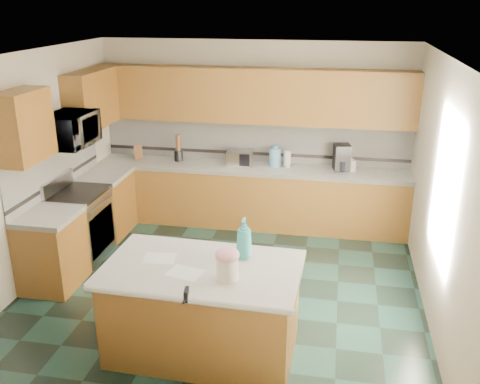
% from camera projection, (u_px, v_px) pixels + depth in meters
% --- Properties ---
extents(floor, '(4.60, 4.60, 0.00)m').
position_uv_depth(floor, '(222.00, 290.00, 6.33)').
color(floor, black).
rests_on(floor, ground).
extents(ceiling, '(4.60, 4.60, 0.00)m').
position_uv_depth(ceiling, '(219.00, 56.00, 5.40)').
color(ceiling, white).
rests_on(ceiling, ground).
extents(wall_back, '(4.60, 0.04, 2.70)m').
position_uv_depth(wall_back, '(254.00, 133.00, 8.01)').
color(wall_back, beige).
rests_on(wall_back, ground).
extents(wall_front, '(4.60, 0.04, 2.70)m').
position_uv_depth(wall_front, '(149.00, 289.00, 3.72)').
color(wall_front, beige).
rests_on(wall_front, ground).
extents(wall_left, '(0.04, 4.60, 2.70)m').
position_uv_depth(wall_left, '(28.00, 170.00, 6.27)').
color(wall_left, beige).
rests_on(wall_left, ground).
extents(wall_right, '(0.04, 4.60, 2.70)m').
position_uv_depth(wall_right, '(442.00, 196.00, 5.46)').
color(wall_right, beige).
rests_on(wall_right, ground).
extents(back_base_cab, '(4.60, 0.60, 0.86)m').
position_uv_depth(back_base_cab, '(250.00, 197.00, 8.03)').
color(back_base_cab, '#5C3711').
rests_on(back_base_cab, ground).
extents(back_countertop, '(4.60, 0.64, 0.06)m').
position_uv_depth(back_countertop, '(251.00, 168.00, 7.87)').
color(back_countertop, white).
rests_on(back_countertop, back_base_cab).
extents(back_upper_cab, '(4.60, 0.33, 0.78)m').
position_uv_depth(back_upper_cab, '(253.00, 95.00, 7.63)').
color(back_upper_cab, '#5C3711').
rests_on(back_upper_cab, wall_back).
extents(back_backsplash, '(4.60, 0.02, 0.63)m').
position_uv_depth(back_backsplash, '(254.00, 141.00, 8.02)').
color(back_backsplash, silver).
rests_on(back_backsplash, back_countertop).
extents(back_accent_band, '(4.60, 0.01, 0.05)m').
position_uv_depth(back_accent_band, '(254.00, 153.00, 8.08)').
color(back_accent_band, black).
rests_on(back_accent_band, back_countertop).
extents(left_base_cab_rear, '(0.60, 0.82, 0.86)m').
position_uv_depth(left_base_cab_rear, '(106.00, 205.00, 7.72)').
color(left_base_cab_rear, '#5C3711').
rests_on(left_base_cab_rear, ground).
extents(left_counter_rear, '(0.64, 0.82, 0.06)m').
position_uv_depth(left_counter_rear, '(103.00, 175.00, 7.56)').
color(left_counter_rear, white).
rests_on(left_counter_rear, left_base_cab_rear).
extents(left_base_cab_front, '(0.60, 0.72, 0.86)m').
position_uv_depth(left_base_cab_front, '(52.00, 252.00, 6.31)').
color(left_base_cab_front, '#5C3711').
rests_on(left_base_cab_front, ground).
extents(left_counter_front, '(0.64, 0.72, 0.06)m').
position_uv_depth(left_counter_front, '(47.00, 216.00, 6.15)').
color(left_counter_front, white).
rests_on(left_counter_front, left_base_cab_front).
extents(left_backsplash, '(0.02, 2.30, 0.63)m').
position_uv_depth(left_backsplash, '(55.00, 166.00, 6.81)').
color(left_backsplash, silver).
rests_on(left_backsplash, wall_left).
extents(left_accent_band, '(0.01, 2.30, 0.05)m').
position_uv_depth(left_accent_band, '(57.00, 181.00, 6.87)').
color(left_accent_band, black).
rests_on(left_accent_band, wall_left).
extents(left_upper_cab_rear, '(0.33, 1.09, 0.78)m').
position_uv_depth(left_upper_cab_rear, '(91.00, 99.00, 7.35)').
color(left_upper_cab_rear, '#5C3711').
rests_on(left_upper_cab_rear, wall_left).
extents(left_upper_cab_front, '(0.33, 0.72, 0.78)m').
position_uv_depth(left_upper_cab_front, '(24.00, 126.00, 5.81)').
color(left_upper_cab_front, '#5C3711').
rests_on(left_upper_cab_front, wall_left).
extents(range_body, '(0.60, 0.76, 0.88)m').
position_uv_depth(range_body, '(81.00, 227.00, 6.99)').
color(range_body, '#B7B7BC').
rests_on(range_body, ground).
extents(range_oven_door, '(0.02, 0.68, 0.55)m').
position_uv_depth(range_oven_door, '(102.00, 231.00, 6.95)').
color(range_oven_door, black).
rests_on(range_oven_door, range_body).
extents(range_cooktop, '(0.62, 0.78, 0.04)m').
position_uv_depth(range_cooktop, '(77.00, 194.00, 6.83)').
color(range_cooktop, black).
rests_on(range_cooktop, range_body).
extents(range_handle, '(0.02, 0.66, 0.02)m').
position_uv_depth(range_handle, '(101.00, 204.00, 6.81)').
color(range_handle, '#B7B7BC').
rests_on(range_handle, range_body).
extents(range_backguard, '(0.06, 0.76, 0.18)m').
position_uv_depth(range_backguard, '(57.00, 183.00, 6.83)').
color(range_backguard, '#B7B7BC').
rests_on(range_backguard, range_body).
extents(microwave, '(0.50, 0.73, 0.41)m').
position_uv_depth(microwave, '(70.00, 130.00, 6.54)').
color(microwave, '#B7B7BC').
rests_on(microwave, wall_left).
extents(island_base, '(1.76, 1.04, 0.86)m').
position_uv_depth(island_base, '(203.00, 312.00, 5.11)').
color(island_base, '#5C3711').
rests_on(island_base, ground).
extents(island_top, '(1.86, 1.14, 0.06)m').
position_uv_depth(island_top, '(202.00, 269.00, 4.95)').
color(island_top, white).
rests_on(island_top, island_base).
extents(island_bullnose, '(1.83, 0.11, 0.06)m').
position_uv_depth(island_bullnose, '(186.00, 300.00, 4.45)').
color(island_bullnose, white).
rests_on(island_bullnose, island_base).
extents(treat_jar, '(0.23, 0.23, 0.20)m').
position_uv_depth(treat_jar, '(227.00, 269.00, 4.68)').
color(treat_jar, silver).
rests_on(treat_jar, island_top).
extents(treat_jar_lid, '(0.21, 0.21, 0.13)m').
position_uv_depth(treat_jar_lid, '(227.00, 255.00, 4.64)').
color(treat_jar_lid, '#EEA1B6').
rests_on(treat_jar_lid, treat_jar).
extents(treat_jar_knob, '(0.07, 0.02, 0.02)m').
position_uv_depth(treat_jar_knob, '(227.00, 250.00, 4.62)').
color(treat_jar_knob, tan).
rests_on(treat_jar_knob, treat_jar_lid).
extents(treat_jar_knob_end_l, '(0.04, 0.04, 0.04)m').
position_uv_depth(treat_jar_knob_end_l, '(223.00, 250.00, 4.63)').
color(treat_jar_knob_end_l, tan).
rests_on(treat_jar_knob_end_l, treat_jar_lid).
extents(treat_jar_knob_end_r, '(0.04, 0.04, 0.04)m').
position_uv_depth(treat_jar_knob_end_r, '(231.00, 251.00, 4.61)').
color(treat_jar_knob_end_r, tan).
rests_on(treat_jar_knob_end_r, treat_jar_lid).
extents(soap_bottle_island, '(0.16, 0.16, 0.40)m').
position_uv_depth(soap_bottle_island, '(244.00, 238.00, 5.04)').
color(soap_bottle_island, teal).
rests_on(soap_bottle_island, island_top).
extents(paper_sheet_a, '(0.36, 0.30, 0.00)m').
position_uv_depth(paper_sheet_a, '(185.00, 273.00, 4.82)').
color(paper_sheet_a, white).
rests_on(paper_sheet_a, island_top).
extents(paper_sheet_b, '(0.33, 0.26, 0.00)m').
position_uv_depth(paper_sheet_b, '(160.00, 258.00, 5.09)').
color(paper_sheet_b, white).
rests_on(paper_sheet_b, island_top).
extents(clamp_body, '(0.05, 0.12, 0.10)m').
position_uv_depth(clamp_body, '(186.00, 295.00, 4.45)').
color(clamp_body, black).
rests_on(clamp_body, island_top).
extents(clamp_handle, '(0.02, 0.08, 0.02)m').
position_uv_depth(clamp_handle, '(184.00, 301.00, 4.40)').
color(clamp_handle, black).
rests_on(clamp_handle, island_top).
extents(knife_block, '(0.17, 0.19, 0.23)m').
position_uv_depth(knife_block, '(138.00, 152.00, 8.17)').
color(knife_block, '#472814').
rests_on(knife_block, back_countertop).
extents(utensil_crock, '(0.13, 0.13, 0.17)m').
position_uv_depth(utensil_crock, '(179.00, 156.00, 8.10)').
color(utensil_crock, black).
rests_on(utensil_crock, back_countertop).
extents(utensil_bundle, '(0.08, 0.08, 0.24)m').
position_uv_depth(utensil_bundle, '(178.00, 143.00, 8.03)').
color(utensil_bundle, '#472814').
rests_on(utensil_bundle, utensil_crock).
extents(toaster_oven, '(0.41, 0.30, 0.22)m').
position_uv_depth(toaster_oven, '(240.00, 158.00, 7.90)').
color(toaster_oven, '#B7B7BC').
rests_on(toaster_oven, back_countertop).
extents(toaster_oven_door, '(0.34, 0.01, 0.18)m').
position_uv_depth(toaster_oven_door, '(238.00, 160.00, 7.79)').
color(toaster_oven_door, black).
rests_on(toaster_oven_door, toaster_oven).
extents(paper_towel, '(0.11, 0.11, 0.24)m').
position_uv_depth(paper_towel, '(287.00, 159.00, 7.82)').
color(paper_towel, white).
rests_on(paper_towel, back_countertop).
extents(paper_towel_base, '(0.16, 0.16, 0.01)m').
position_uv_depth(paper_towel_base, '(287.00, 166.00, 7.86)').
color(paper_towel_base, '#B7B7BC').
rests_on(paper_towel_base, back_countertop).
extents(water_jug, '(0.17, 0.17, 0.28)m').
position_uv_depth(water_jug, '(275.00, 157.00, 7.81)').
color(water_jug, '#66ACD6').
rests_on(water_jug, back_countertop).
extents(water_jug_neck, '(0.08, 0.08, 0.04)m').
position_uv_depth(water_jug_neck, '(275.00, 147.00, 7.75)').
color(water_jug_neck, '#66ACD6').
rests_on(water_jug_neck, water_jug).
extents(coffee_maker, '(0.26, 0.28, 0.37)m').
position_uv_depth(coffee_maker, '(342.00, 157.00, 7.64)').
color(coffee_maker, black).
rests_on(coffee_maker, back_countertop).
extents(coffee_carafe, '(0.15, 0.15, 0.15)m').
position_uv_depth(coffee_carafe, '(341.00, 166.00, 7.63)').
color(coffee_carafe, black).
rests_on(coffee_carafe, back_countertop).
extents(soap_bottle_back, '(0.15, 0.15, 0.24)m').
position_uv_depth(soap_bottle_back, '(351.00, 163.00, 7.62)').
color(soap_bottle_back, white).
rests_on(soap_bottle_back, back_countertop).
extents(soap_back_cap, '(0.02, 0.02, 0.03)m').
position_uv_depth(soap_back_cap, '(351.00, 154.00, 7.57)').
color(soap_back_cap, red).
rests_on(soap_back_cap, soap_bottle_back).
extents(window_light_proxy, '(0.02, 1.40, 1.10)m').
position_uv_depth(window_light_proxy, '(444.00, 188.00, 5.23)').
color(window_light_proxy, white).
rests_on(window_light_proxy, wall_right).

